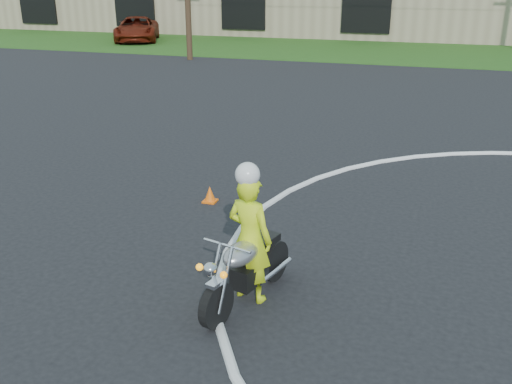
% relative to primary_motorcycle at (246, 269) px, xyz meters
% --- Properties ---
extents(grass_strip, '(120.00, 10.00, 0.02)m').
position_rel_primary_motorcycle_xyz_m(grass_strip, '(5.21, 26.12, -0.47)').
color(grass_strip, '#1E4714').
rests_on(grass_strip, ground).
extents(primary_motorcycle, '(0.82, 1.85, 0.99)m').
position_rel_primary_motorcycle_xyz_m(primary_motorcycle, '(0.00, 0.00, 0.00)').
color(primary_motorcycle, black).
rests_on(primary_motorcycle, ground).
extents(rider_primary_grp, '(0.69, 0.54, 1.84)m').
position_rel_primary_motorcycle_xyz_m(rider_primary_grp, '(0.01, 0.13, 0.41)').
color(rider_primary_grp, '#D1EC18').
rests_on(rider_primary_grp, ground).
extents(pickup_grp, '(4.36, 5.82, 1.47)m').
position_rel_primary_motorcycle_xyz_m(pickup_grp, '(-16.28, 26.67, 0.25)').
color(pickup_grp, '#61180B').
rests_on(pickup_grp, ground).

